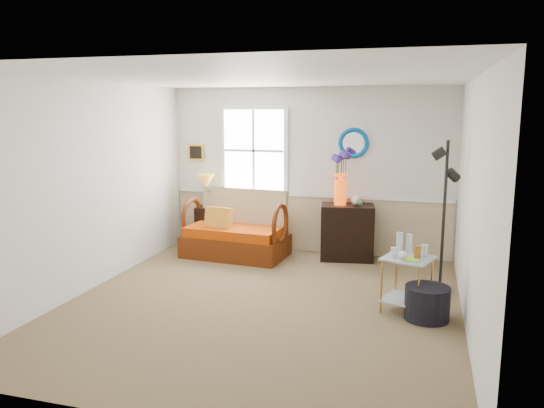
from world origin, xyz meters
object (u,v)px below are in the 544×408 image
(loveseat, at_px, (235,224))
(side_table, at_px, (407,284))
(ottoman, at_px, (427,303))
(lamp_stand, at_px, (209,227))
(floor_lamp, at_px, (444,218))
(cabinet, at_px, (347,232))

(loveseat, relative_size, side_table, 2.46)
(loveseat, height_order, ottoman, loveseat)
(loveseat, xyz_separation_m, side_table, (2.64, -1.62, -0.19))
(lamp_stand, xyz_separation_m, floor_lamp, (3.66, -1.32, 0.61))
(ottoman, bearing_deg, loveseat, 147.96)
(cabinet, relative_size, side_table, 1.33)
(loveseat, relative_size, floor_lamp, 0.82)
(cabinet, height_order, ottoman, cabinet)
(side_table, xyz_separation_m, floor_lamp, (0.38, 0.75, 0.63))
(floor_lamp, height_order, ottoman, floor_lamp)
(loveseat, relative_size, lamp_stand, 2.31)
(lamp_stand, distance_m, cabinet, 2.32)
(loveseat, distance_m, lamp_stand, 0.80)
(side_table, xyz_separation_m, ottoman, (0.23, -0.17, -0.13))
(side_table, relative_size, floor_lamp, 0.33)
(loveseat, distance_m, cabinet, 1.72)
(floor_lamp, bearing_deg, ottoman, -105.16)
(side_table, distance_m, floor_lamp, 1.05)
(ottoman, bearing_deg, lamp_stand, 147.42)
(loveseat, bearing_deg, side_table, -27.01)
(loveseat, height_order, lamp_stand, loveseat)
(floor_lamp, bearing_deg, cabinet, 132.45)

